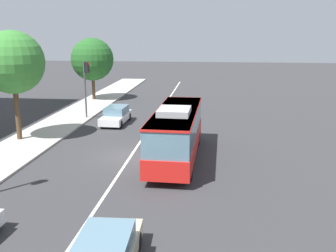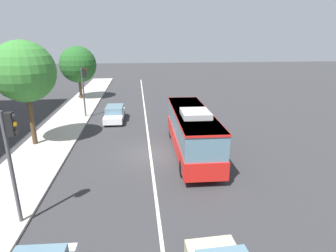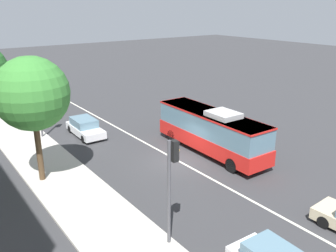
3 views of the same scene
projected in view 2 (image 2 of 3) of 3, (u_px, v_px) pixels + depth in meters
The scene contains 9 objects.
ground_plane at pixel (150, 154), 19.57m from camera, with size 160.00×160.00×0.00m, color #333335.
sidewalk_kerb at pixel (37, 158), 18.71m from camera, with size 80.00×3.95×0.14m, color #B2ADA3.
lane_centre_line at pixel (150, 154), 19.57m from camera, with size 76.00×0.16×0.01m, color silver.
transit_bus at pixel (192, 129), 19.15m from camera, with size 10.06×2.75×3.46m.
sedan_white_ahead at pixel (115, 114), 27.40m from camera, with size 4.54×1.91×1.46m.
traffic_light_near_corner at pixel (12, 150), 11.09m from camera, with size 0.32×0.62×5.20m.
traffic_light_mid_block at pixel (84, 84), 27.68m from camera, with size 0.32×0.62×5.20m.
street_tree_kerbside_left at pixel (24, 72), 19.46m from camera, with size 4.41×4.41×7.88m.
street_tree_kerbside_centre at pixel (78, 65), 36.11m from camera, with size 4.80×4.80×7.10m.
Camera 2 is at (-18.06, 0.76, 7.85)m, focal length 29.05 mm.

